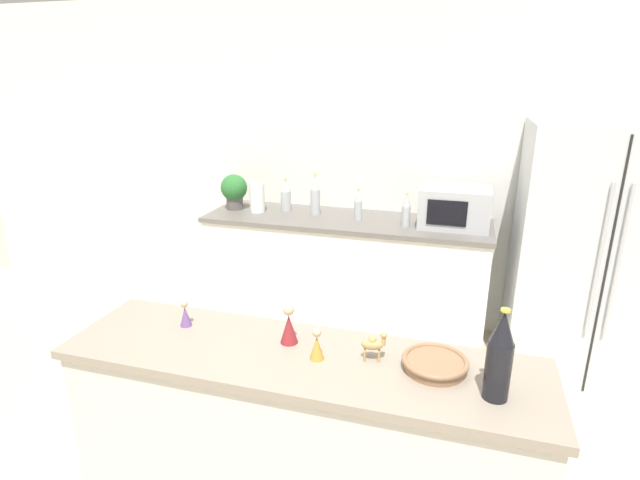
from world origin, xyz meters
TOP-DOWN VIEW (x-y plane):
  - wall_back at (0.00, 2.73)m, footprint 8.00×0.06m
  - back_counter at (-0.27, 2.40)m, footprint 2.14×0.63m
  - refrigerator at (1.41, 2.33)m, footprint 0.96×0.73m
  - bar_counter at (0.02, 0.44)m, footprint 1.85×0.49m
  - potted_plant at (-1.19, 2.41)m, footprint 0.21×0.21m
  - paper_towel_roll at (-0.98, 2.38)m, footprint 0.12×0.12m
  - microwave at (0.51, 2.42)m, footprint 0.48×0.37m
  - back_bottle_0 at (0.19, 2.31)m, footprint 0.06×0.06m
  - back_bottle_1 at (-0.53, 2.45)m, footprint 0.08×0.08m
  - back_bottle_2 at (-0.78, 2.48)m, footprint 0.08×0.08m
  - back_bottle_3 at (-0.18, 2.39)m, footprint 0.06×0.06m
  - wine_bottle at (0.72, 0.38)m, footprint 0.08×0.08m
  - fruit_bowl at (0.52, 0.49)m, footprint 0.24×0.24m
  - camel_figurine at (0.30, 0.49)m, footprint 0.10×0.05m
  - wise_man_figurine_blue at (-0.51, 0.53)m, footprint 0.05×0.05m
  - wise_man_figurine_crimson at (0.09, 0.44)m, footprint 0.05×0.05m
  - wise_man_figurine_purple at (-0.05, 0.52)m, footprint 0.07×0.07m

SIDE VIEW (x-z plane):
  - back_counter at x=-0.27m, z-range 0.00..0.93m
  - bar_counter at x=0.02m, z-range 0.00..0.95m
  - refrigerator at x=1.41m, z-range 0.00..1.69m
  - fruit_bowl at x=0.52m, z-range 0.95..1.00m
  - wise_man_figurine_blue at x=-0.51m, z-range 0.94..1.06m
  - wise_man_figurine_crimson at x=0.09m, z-range 0.94..1.07m
  - camel_figurine at x=0.30m, z-range 0.96..1.08m
  - wise_man_figurine_purple at x=-0.05m, z-range 0.94..1.10m
  - back_bottle_3 at x=-0.18m, z-range 0.93..1.16m
  - paper_towel_roll at x=-0.98m, z-range 0.93..1.16m
  - back_bottle_0 at x=0.19m, z-range 0.93..1.17m
  - back_bottle_2 at x=-0.78m, z-range 0.93..1.18m
  - microwave at x=0.51m, z-range 0.93..1.21m
  - back_bottle_1 at x=-0.53m, z-range 0.93..1.24m
  - potted_plant at x=-1.19m, z-range 0.95..1.23m
  - wine_bottle at x=0.72m, z-range 0.94..1.27m
  - wall_back at x=0.00m, z-range 0.00..2.55m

